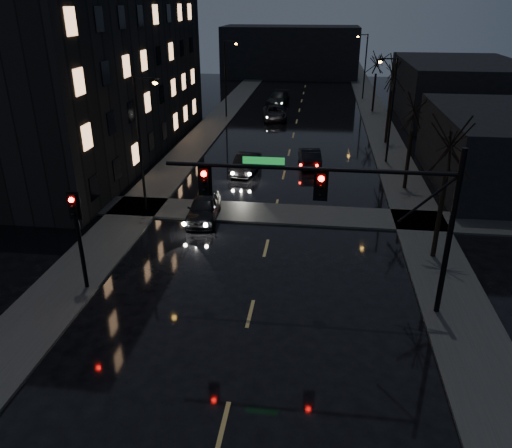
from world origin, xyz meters
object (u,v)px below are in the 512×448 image
(oncoming_car_a, at_px, (204,208))
(oncoming_car_c, at_px, (275,113))
(oncoming_car_b, at_px, (246,164))
(oncoming_car_d, at_px, (278,98))
(lead_car, at_px, (310,157))

(oncoming_car_a, relative_size, oncoming_car_c, 0.81)
(oncoming_car_b, height_order, oncoming_car_c, oncoming_car_c)
(oncoming_car_b, distance_m, oncoming_car_c, 18.44)
(oncoming_car_c, relative_size, oncoming_car_d, 0.97)
(oncoming_car_c, distance_m, lead_car, 16.56)
(oncoming_car_c, bearing_deg, oncoming_car_a, -101.04)
(oncoming_car_a, bearing_deg, oncoming_car_d, 83.75)
(oncoming_car_c, bearing_deg, oncoming_car_b, -99.08)
(oncoming_car_c, bearing_deg, oncoming_car_d, 84.82)
(oncoming_car_a, relative_size, oncoming_car_d, 0.78)
(lead_car, bearing_deg, oncoming_car_c, -82.23)
(oncoming_car_b, bearing_deg, oncoming_car_a, -90.49)
(oncoming_car_b, xyz_separation_m, lead_car, (4.67, 2.42, 0.01))
(oncoming_car_c, bearing_deg, lead_car, -82.91)
(oncoming_car_d, bearing_deg, lead_car, -73.23)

